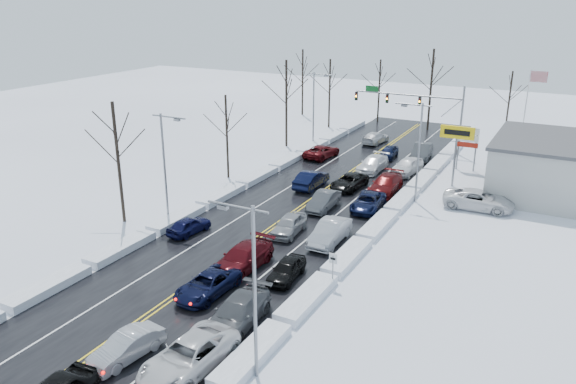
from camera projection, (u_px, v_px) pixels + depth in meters
The scene contains 44 objects.
ground at pixel (280, 222), 46.51m from camera, with size 160.00×160.00×0.00m, color white.
road_surface at pixel (292, 214), 48.17m from camera, with size 14.00×84.00×0.01m, color black.
snow_bank_left at pixel (218, 200), 51.53m from camera, with size 1.52×72.00×0.57m, color white.
snow_bank_right at pixel (376, 230), 44.81m from camera, with size 1.52×72.00×0.57m, color white.
traffic_signal_mast at pixel (419, 105), 66.47m from camera, with size 13.28×0.39×8.00m.
tires_plus_sign at pixel (457, 137), 53.52m from camera, with size 3.20×0.34×6.00m.
used_vehicles_sign at pixel (468, 140), 59.08m from camera, with size 2.20×0.22×4.65m.
speed_limit_sign at pixel (333, 264), 35.68m from camera, with size 0.55×0.09×2.35m.
flagpole at pixel (527, 107), 62.81m from camera, with size 1.87×1.20×10.00m.
streetlight_se at pixel (251, 279), 26.08m from camera, with size 3.20×0.25×9.00m.
streetlight_ne at pixel (417, 145), 49.40m from camera, with size 3.20×0.25×9.00m.
streetlight_sw at pixel (166, 159), 45.08m from camera, with size 3.20×0.25×9.00m.
streetlight_nw at pixel (315, 103), 68.40m from camera, with size 3.20×0.25×9.00m.
tree_left_b at pixel (116, 140), 44.27m from camera, with size 4.00×4.00×10.00m.
tree_left_c at pixel (226, 121), 55.84m from camera, with size 3.40×3.40×8.50m.
tree_left_d at pixel (286, 87), 67.34m from camera, with size 4.20×4.20×10.50m.
tree_left_e at pixel (330, 80), 77.39m from camera, with size 3.80×3.80×9.50m.
tree_far_a at pixel (303, 70), 85.45m from camera, with size 4.00×4.00×10.00m.
tree_far_b at pixel (380, 79), 81.21m from camera, with size 3.60×3.60×9.00m.
tree_far_c at pixel (432, 74), 75.54m from camera, with size 4.40×4.40×11.00m.
tree_far_d at pixel (510, 91), 72.95m from camera, with size 3.40×3.40×8.50m.
queued_car_1 at pixel (128, 358), 29.09m from camera, with size 1.46×4.19×1.38m, color #A9ABB1.
queued_car_2 at pixel (208, 294), 35.29m from camera, with size 2.29×4.96×1.38m, color black.
queued_car_3 at pixel (243, 269), 38.55m from camera, with size 2.30×5.66×1.64m, color #46090E.
queued_car_4 at pixel (289, 233), 44.26m from camera, with size 1.76×4.38×1.49m, color #93959A.
queued_car_5 at pixel (323, 209), 49.30m from camera, with size 1.60×4.58×1.51m, color #424447.
queued_car_6 at pixel (349, 188), 54.52m from camera, with size 2.28×4.94×1.37m, color black.
queued_car_7 at pixel (372, 171), 59.92m from camera, with size 2.18×5.37×1.56m, color white.
queued_car_8 at pixel (389, 158), 64.76m from camera, with size 1.62×4.02×1.37m, color black.
queued_car_10 at pixel (190, 369), 28.23m from camera, with size 2.67×5.79×1.61m, color silver.
queued_car_11 at pixel (238, 325), 32.03m from camera, with size 2.24×5.52×1.60m, color #45484B.
queued_car_12 at pixel (286, 279), 37.21m from camera, with size 1.60×3.98×1.36m, color black.
queued_car_13 at pixel (330, 242), 42.65m from camera, with size 1.77×5.09×1.68m, color #A7A9AF.
queued_car_14 at pixel (368, 209), 49.20m from camera, with size 2.32×5.04×1.40m, color black.
queued_car_15 at pixel (385, 192), 53.44m from camera, with size 2.29×5.63×1.63m, color #530B0C.
queued_car_16 at pixel (407, 174), 58.96m from camera, with size 1.99×4.95×1.69m, color white.
queued_car_17 at pixel (421, 159), 64.39m from camera, with size 1.82×5.23×1.72m, color #424547.
oncoming_car_0 at pixel (311, 187), 54.84m from camera, with size 1.74×4.99×1.64m, color black.
oncoming_car_1 at pixel (322, 157), 64.88m from camera, with size 2.42×5.26×1.46m, color #520A0E.
oncoming_car_2 at pixel (375, 143), 71.10m from camera, with size 2.00×4.93×1.43m, color silver.
oncoming_car_3 at pixel (190, 233), 44.30m from camera, with size 1.57×3.91×1.33m, color black.
parked_car_0 at pixel (478, 209), 49.33m from camera, with size 2.79×6.05×1.68m, color white.
parked_car_1 at pixel (524, 197), 52.29m from camera, with size 2.04×5.02×1.46m, color #464A4C.
parked_car_2 at pixel (506, 180), 57.02m from camera, with size 1.86×4.62×1.57m, color #430F09.
Camera 1 is at (20.73, -37.71, 17.82)m, focal length 35.00 mm.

